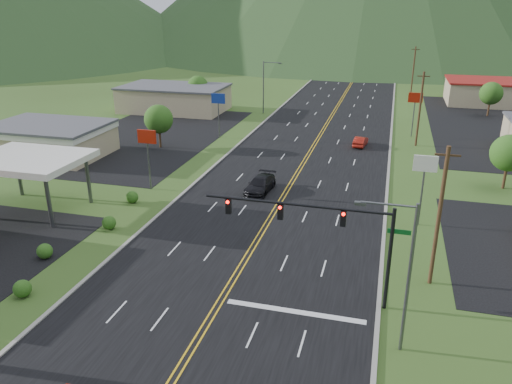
% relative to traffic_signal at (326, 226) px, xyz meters
% --- Properties ---
extents(traffic_signal, '(13.10, 0.43, 7.00)m').
position_rel_traffic_signal_xyz_m(traffic_signal, '(0.00, 0.00, 0.00)').
color(traffic_signal, black).
rests_on(traffic_signal, ground).
extents(streetlight_east, '(3.28, 0.25, 9.00)m').
position_rel_traffic_signal_xyz_m(streetlight_east, '(4.70, -4.00, -0.15)').
color(streetlight_east, '#59595E').
rests_on(streetlight_east, ground).
extents(streetlight_west, '(3.28, 0.25, 9.00)m').
position_rel_traffic_signal_xyz_m(streetlight_west, '(-18.16, 56.00, -0.15)').
color(streetlight_west, '#59595E').
rests_on(streetlight_west, ground).
extents(gas_canopy, '(10.00, 8.00, 5.30)m').
position_rel_traffic_signal_xyz_m(gas_canopy, '(-28.48, 8.00, -0.46)').
color(gas_canopy, white).
rests_on(gas_canopy, ground).
extents(building_west_mid, '(14.40, 10.40, 4.10)m').
position_rel_traffic_signal_xyz_m(building_west_mid, '(-38.48, 24.00, -3.06)').
color(building_west_mid, tan).
rests_on(building_west_mid, ground).
extents(building_west_far, '(18.40, 11.40, 4.50)m').
position_rel_traffic_signal_xyz_m(building_west_far, '(-34.48, 54.00, -3.07)').
color(building_west_far, tan).
rests_on(building_west_far, ground).
extents(building_east_far, '(16.40, 12.40, 4.50)m').
position_rel_traffic_signal_xyz_m(building_east_far, '(21.52, 76.00, -3.07)').
color(building_east_far, tan).
rests_on(building_east_far, ground).
extents(pole_sign_west_a, '(2.00, 0.18, 6.40)m').
position_rel_traffic_signal_xyz_m(pole_sign_west_a, '(-20.48, 16.00, -0.28)').
color(pole_sign_west_a, '#59595E').
rests_on(pole_sign_west_a, ground).
extents(pole_sign_west_b, '(2.00, 0.18, 6.40)m').
position_rel_traffic_signal_xyz_m(pole_sign_west_b, '(-20.48, 38.00, -0.28)').
color(pole_sign_west_b, '#59595E').
rests_on(pole_sign_west_b, ground).
extents(pole_sign_east_a, '(2.00, 0.18, 6.40)m').
position_rel_traffic_signal_xyz_m(pole_sign_east_a, '(6.52, 14.00, -0.28)').
color(pole_sign_east_a, '#59595E').
rests_on(pole_sign_east_a, ground).
extents(pole_sign_east_b, '(2.00, 0.18, 6.40)m').
position_rel_traffic_signal_xyz_m(pole_sign_east_b, '(6.52, 46.00, -0.28)').
color(pole_sign_east_b, '#59595E').
rests_on(pole_sign_east_b, ground).
extents(tree_west_a, '(3.84, 3.84, 5.82)m').
position_rel_traffic_signal_xyz_m(tree_west_a, '(-26.48, 31.00, -1.44)').
color(tree_west_a, '#382314').
rests_on(tree_west_a, ground).
extents(tree_west_b, '(3.84, 3.84, 5.82)m').
position_rel_traffic_signal_xyz_m(tree_west_b, '(-31.48, 58.00, -1.44)').
color(tree_west_b, '#382314').
rests_on(tree_west_b, ground).
extents(tree_east_a, '(3.84, 3.84, 5.82)m').
position_rel_traffic_signal_xyz_m(tree_east_a, '(15.52, 26.00, -1.44)').
color(tree_east_a, '#382314').
rests_on(tree_east_a, ground).
extents(tree_east_b, '(3.84, 3.84, 5.82)m').
position_rel_traffic_signal_xyz_m(tree_east_b, '(19.52, 64.00, -1.44)').
color(tree_east_b, '#382314').
rests_on(tree_east_b, ground).
extents(utility_pole_a, '(1.60, 0.28, 10.00)m').
position_rel_traffic_signal_xyz_m(utility_pole_a, '(7.02, 4.00, -0.20)').
color(utility_pole_a, '#382314').
rests_on(utility_pole_a, ground).
extents(utility_pole_b, '(1.60, 0.28, 10.00)m').
position_rel_traffic_signal_xyz_m(utility_pole_b, '(7.02, 41.00, -0.20)').
color(utility_pole_b, '#382314').
rests_on(utility_pole_b, ground).
extents(utility_pole_c, '(1.60, 0.28, 10.00)m').
position_rel_traffic_signal_xyz_m(utility_pole_c, '(7.02, 81.00, -0.20)').
color(utility_pole_c, '#382314').
rests_on(utility_pole_c, ground).
extents(utility_pole_d, '(1.60, 0.28, 10.00)m').
position_rel_traffic_signal_xyz_m(utility_pole_d, '(7.02, 121.00, -0.20)').
color(utility_pole_d, '#382314').
rests_on(utility_pole_d, ground).
extents(car_dark_mid, '(2.57, 5.56, 1.57)m').
position_rel_traffic_signal_xyz_m(car_dark_mid, '(-9.10, 18.16, -4.54)').
color(car_dark_mid, black).
rests_on(car_dark_mid, ground).
extents(car_red_far, '(1.90, 4.19, 1.33)m').
position_rel_traffic_signal_xyz_m(car_red_far, '(-0.31, 38.62, -4.66)').
color(car_red_far, maroon).
rests_on(car_red_far, ground).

